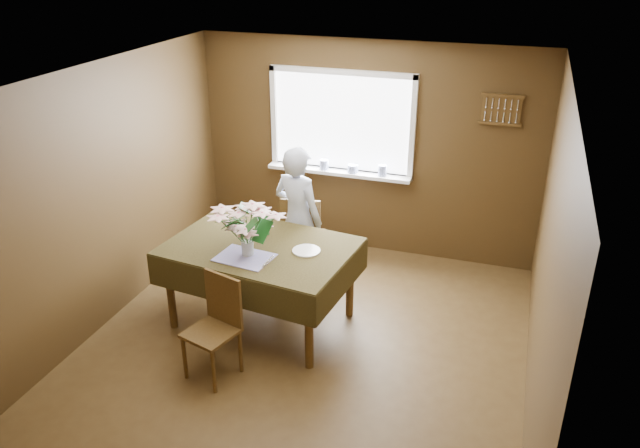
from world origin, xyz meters
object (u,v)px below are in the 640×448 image
(chair_near, at_px, (217,322))
(flower_bouquet, at_px, (246,223))
(seated_woman, at_px, (298,219))
(chair_far, at_px, (302,235))
(dining_table, at_px, (260,255))

(chair_near, bearing_deg, flower_bouquet, 103.97)
(seated_woman, bearing_deg, chair_far, -73.21)
(chair_far, xyz_separation_m, flower_bouquet, (-0.12, -1.13, 0.61))
(dining_table, distance_m, chair_near, 0.87)
(flower_bouquet, bearing_deg, chair_far, 83.85)
(seated_woman, bearing_deg, chair_near, 101.57)
(seated_woman, bearing_deg, dining_table, 99.94)
(dining_table, xyz_separation_m, chair_far, (0.09, 0.92, -0.19))
(dining_table, height_order, flower_bouquet, flower_bouquet)
(dining_table, xyz_separation_m, seated_woman, (0.09, 0.79, 0.06))
(dining_table, distance_m, flower_bouquet, 0.47)
(seated_woman, xyz_separation_m, flower_bouquet, (-0.12, -1.00, 0.37))
(dining_table, distance_m, seated_woman, 0.80)
(chair_far, height_order, seated_woman, seated_woman)
(chair_far, bearing_deg, dining_table, 73.98)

